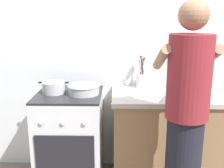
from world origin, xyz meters
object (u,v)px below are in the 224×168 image
(spice_bottle, at_px, (170,90))
(oil_bottle, at_px, (190,85))
(mixing_bowl, at_px, (84,89))
(stove_range, at_px, (71,138))
(utensil_crock, at_px, (141,78))
(pot, at_px, (54,87))
(person, at_px, (186,122))

(spice_bottle, xyz_separation_m, oil_bottle, (0.16, -0.07, 0.06))
(mixing_bowl, bearing_deg, spice_bottle, -0.88)
(stove_range, distance_m, utensil_crock, 0.91)
(pot, bearing_deg, oil_bottle, -4.89)
(pot, bearing_deg, spice_bottle, -1.99)
(oil_bottle, bearing_deg, stove_range, 175.45)
(stove_range, bearing_deg, person, -31.74)
(pot, xyz_separation_m, mixing_bowl, (0.28, -0.03, -0.01))
(pot, relative_size, utensil_crock, 0.83)
(person, bearing_deg, stove_range, 148.26)
(pot, bearing_deg, utensil_crock, 12.91)
(mixing_bowl, distance_m, oil_bottle, 0.95)
(pot, height_order, mixing_bowl, pot)
(utensil_crock, bearing_deg, stove_range, -163.16)
(pot, xyz_separation_m, oil_bottle, (1.23, -0.10, 0.05))
(mixing_bowl, xyz_separation_m, spice_bottle, (0.79, -0.01, -0.00))
(pot, xyz_separation_m, utensil_crock, (0.83, 0.19, 0.05))
(utensil_crock, xyz_separation_m, oil_bottle, (0.40, -0.29, -0.00))
(utensil_crock, bearing_deg, oil_bottle, -36.39)
(stove_range, bearing_deg, spice_bottle, -1.16)
(stove_range, xyz_separation_m, pot, (-0.14, 0.02, 0.50))
(stove_range, xyz_separation_m, spice_bottle, (0.93, -0.02, 0.50))
(pot, xyz_separation_m, person, (1.07, -0.60, -0.09))
(mixing_bowl, distance_m, person, 0.98)
(mixing_bowl, bearing_deg, pot, 174.87)
(stove_range, distance_m, oil_bottle, 1.22)
(pot, relative_size, spice_bottle, 2.90)
(person, bearing_deg, utensil_crock, 107.46)
(mixing_bowl, distance_m, spice_bottle, 0.79)
(mixing_bowl, bearing_deg, person, -35.72)
(stove_range, xyz_separation_m, mixing_bowl, (0.14, -0.01, 0.50))
(spice_bottle, bearing_deg, person, -89.57)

